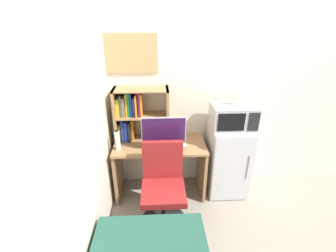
% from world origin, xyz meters
% --- Properties ---
extents(wall_back, '(6.40, 0.04, 2.60)m').
position_xyz_m(wall_back, '(0.40, 0.02, 1.30)').
color(wall_back, silver).
rests_on(wall_back, ground_plane).
extents(wall_left, '(0.04, 4.40, 2.60)m').
position_xyz_m(wall_left, '(-1.62, -1.60, 1.30)').
color(wall_left, silver).
rests_on(wall_left, ground_plane).
extents(desk, '(1.12, 0.56, 0.74)m').
position_xyz_m(desk, '(-0.99, -0.28, 0.50)').
color(desk, '#997047').
rests_on(desk, ground_plane).
extents(hutch_bookshelf, '(0.65, 0.29, 0.66)m').
position_xyz_m(hutch_bookshelf, '(-1.29, -0.13, 1.09)').
color(hutch_bookshelf, '#997047').
rests_on(hutch_bookshelf, desk).
extents(monitor, '(0.51, 0.21, 0.41)m').
position_xyz_m(monitor, '(-0.94, -0.42, 0.96)').
color(monitor, '#B7B7BC').
rests_on(monitor, desk).
extents(keyboard, '(0.37, 0.13, 0.02)m').
position_xyz_m(keyboard, '(-0.96, -0.37, 0.75)').
color(keyboard, black).
rests_on(keyboard, desk).
extents(computer_mouse, '(0.07, 0.10, 0.03)m').
position_xyz_m(computer_mouse, '(-0.70, -0.35, 0.75)').
color(computer_mouse, silver).
rests_on(computer_mouse, desk).
extents(water_bottle, '(0.06, 0.06, 0.25)m').
position_xyz_m(water_bottle, '(-1.48, -0.40, 0.86)').
color(water_bottle, silver).
rests_on(water_bottle, desk).
extents(mini_fridge, '(0.50, 0.49, 0.94)m').
position_xyz_m(mini_fridge, '(-0.11, -0.27, 0.47)').
color(mini_fridge, silver).
rests_on(mini_fridge, ground_plane).
extents(microwave, '(0.51, 0.36, 0.28)m').
position_xyz_m(microwave, '(-0.11, -0.27, 1.08)').
color(microwave, '#ADADB2').
rests_on(microwave, mini_fridge).
extents(desk_fan, '(0.15, 0.11, 0.24)m').
position_xyz_m(desk_fan, '(-0.04, -0.28, 1.35)').
color(desk_fan, silver).
rests_on(desk_fan, microwave).
extents(desk_chair, '(0.53, 0.53, 0.95)m').
position_xyz_m(desk_chair, '(-0.96, -0.77, 0.41)').
color(desk_chair, black).
rests_on(desk_chair, ground_plane).
extents(wall_corkboard, '(0.66, 0.02, 0.44)m').
position_xyz_m(wall_corkboard, '(-1.32, -0.01, 1.77)').
color(wall_corkboard, tan).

